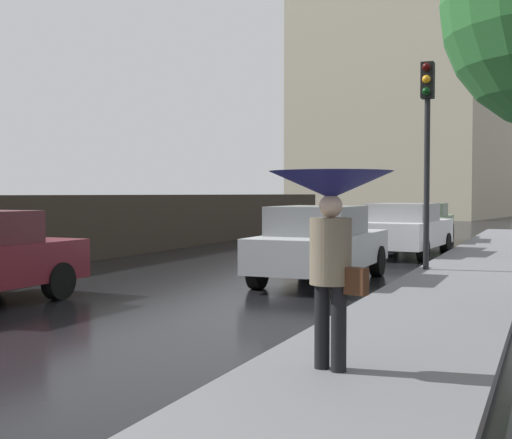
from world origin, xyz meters
TOP-DOWN VIEW (x-y plane):
  - car_white_near_kerb at (2.93, 16.43)m, footprint 2.04×4.24m
  - car_silver_behind_camera at (2.50, 10.19)m, footprint 1.80×4.25m
  - car_green_far_lane at (2.53, 21.76)m, footprint 2.02×4.67m
  - pedestrian_with_umbrella_near at (4.82, 3.34)m, footprint 1.12×1.12m
  - traffic_light at (4.22, 12.05)m, footprint 0.26×0.39m

SIDE VIEW (x-z plane):
  - car_green_far_lane at x=2.53m, z-range 0.04..1.46m
  - car_white_near_kerb at x=2.93m, z-range 0.03..1.50m
  - car_silver_behind_camera at x=2.50m, z-range 0.01..1.51m
  - pedestrian_with_umbrella_near at x=4.82m, z-range 0.70..2.50m
  - traffic_light at x=4.22m, z-range 0.98..5.31m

